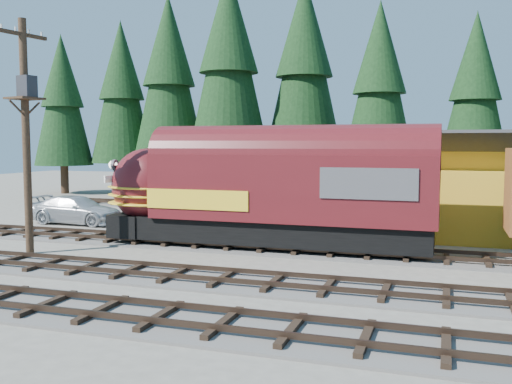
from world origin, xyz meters
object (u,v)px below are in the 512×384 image
(locomotive, at_px, (256,195))
(pickup_truck_b, at_px, (77,210))
(caboose, at_px, (234,175))
(utility_pole, at_px, (26,121))
(depot, at_px, (387,176))
(pickup_truck_a, at_px, (218,213))

(locomotive, height_order, pickup_truck_b, locomotive)
(caboose, bearing_deg, locomotive, -65.83)
(utility_pole, height_order, pickup_truck_b, utility_pole)
(depot, distance_m, pickup_truck_b, 17.69)
(caboose, relative_size, utility_pole, 0.94)
(caboose, height_order, pickup_truck_a, caboose)
(depot, height_order, pickup_truck_b, depot)
(depot, xyz_separation_m, pickup_truck_a, (-9.11, -0.93, -2.16))
(depot, distance_m, utility_pole, 17.57)
(depot, relative_size, caboose, 1.38)
(locomotive, bearing_deg, utility_pole, -155.29)
(depot, height_order, pickup_truck_a, depot)
(caboose, bearing_deg, pickup_truck_b, -121.67)
(utility_pole, height_order, pickup_truck_a, utility_pole)
(locomotive, distance_m, utility_pole, 10.16)
(utility_pole, relative_size, pickup_truck_b, 1.77)
(utility_pole, bearing_deg, pickup_truck_a, 74.52)
(caboose, xyz_separation_m, utility_pole, (-2.48, -18.03, 3.19))
(utility_pole, distance_m, pickup_truck_a, 11.72)
(pickup_truck_a, bearing_deg, caboose, 32.12)
(locomotive, xyz_separation_m, caboose, (-6.28, 14.00, -0.01))
(locomotive, height_order, pickup_truck_a, locomotive)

